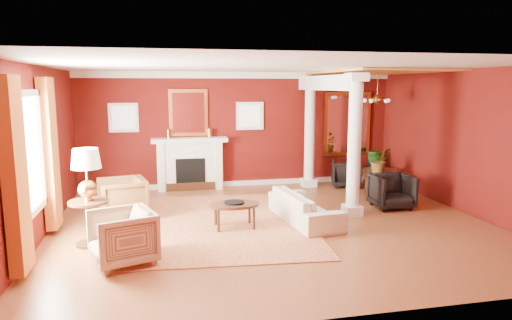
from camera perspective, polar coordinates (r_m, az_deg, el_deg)
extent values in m
plane|color=brown|center=(8.58, 2.19, -8.09)|extent=(8.00, 8.00, 0.00)
cube|color=#5C0E0C|center=(11.67, -2.01, 3.81)|extent=(8.00, 0.04, 2.90)
cube|color=#5C0E0C|center=(5.00, 12.25, -3.75)|extent=(8.00, 0.04, 2.90)
cube|color=#5C0E0C|center=(8.25, -25.77, 0.62)|extent=(0.04, 7.00, 2.90)
cube|color=#5C0E0C|center=(10.03, 25.01, 2.05)|extent=(0.04, 7.00, 2.90)
cube|color=silver|center=(8.20, 2.32, 11.65)|extent=(8.00, 7.00, 0.04)
cube|color=white|center=(11.46, -8.25, -0.67)|extent=(1.60, 0.34, 1.20)
cube|color=black|center=(11.31, -8.17, -1.57)|extent=(0.72, 0.03, 0.70)
cube|color=#31190D|center=(11.38, -8.13, -3.30)|extent=(1.20, 0.05, 0.20)
cube|color=white|center=(11.32, -8.31, 2.49)|extent=(1.85, 0.42, 0.10)
cube|color=white|center=(11.40, -11.75, -0.82)|extent=(0.16, 0.40, 1.20)
cube|color=white|center=(11.49, -4.76, -0.58)|extent=(0.16, 0.40, 1.20)
cube|color=gold|center=(11.44, -8.45, 5.87)|extent=(0.95, 0.06, 1.15)
cube|color=white|center=(11.40, -8.44, 5.86)|extent=(0.78, 0.02, 0.98)
cube|color=white|center=(11.46, -16.23, 5.11)|extent=(0.70, 0.06, 0.70)
cube|color=white|center=(11.42, -16.24, 5.09)|extent=(0.54, 0.02, 0.54)
cube|color=white|center=(11.65, -0.78, 5.54)|extent=(0.70, 0.06, 0.70)
cube|color=white|center=(11.62, -0.75, 5.53)|extent=(0.54, 0.02, 0.54)
cube|color=white|center=(7.65, -26.75, 0.70)|extent=(0.03, 1.30, 1.70)
cube|color=white|center=(6.98, -27.90, -0.13)|extent=(0.08, 0.10, 1.90)
cube|color=white|center=(8.32, -25.33, 1.41)|extent=(0.08, 0.10, 1.90)
cube|color=#A2521B|center=(6.70, -27.91, -1.78)|extent=(0.18, 0.55, 2.60)
cube|color=#A2521B|center=(8.61, -24.36, 0.71)|extent=(0.18, 0.55, 2.60)
cube|color=white|center=(9.37, 11.92, -6.15)|extent=(0.34, 0.34, 0.20)
cylinder|color=white|center=(9.11, 12.21, 2.07)|extent=(0.26, 0.26, 2.50)
cube|color=white|center=(9.04, 12.49, 10.08)|extent=(0.36, 0.36, 0.16)
cube|color=white|center=(11.81, 6.61, -2.81)|extent=(0.34, 0.34, 0.20)
cylinder|color=white|center=(11.61, 6.74, 3.72)|extent=(0.26, 0.26, 2.50)
cube|color=white|center=(11.55, 6.86, 10.01)|extent=(0.36, 0.36, 0.16)
cube|color=white|center=(10.52, 8.81, 9.50)|extent=(0.30, 3.20, 0.32)
cube|color=#ECA845|center=(10.85, 14.92, 10.61)|extent=(2.30, 3.40, 0.04)
cube|color=gold|center=(12.46, 11.31, 4.45)|extent=(1.30, 0.06, 1.70)
cube|color=white|center=(12.42, 11.37, 4.43)|extent=(1.10, 0.02, 1.50)
cylinder|color=#AD7B36|center=(10.91, 14.97, 9.05)|extent=(0.02, 0.02, 0.65)
sphere|color=#AD7B36|center=(10.92, 14.90, 7.34)|extent=(0.20, 0.20, 0.20)
sphere|color=beige|center=(11.05, 16.20, 7.15)|extent=(0.09, 0.09, 0.09)
sphere|color=beige|center=(11.19, 14.67, 7.24)|extent=(0.09, 0.09, 0.09)
sphere|color=beige|center=(10.97, 13.44, 7.25)|extent=(0.09, 0.09, 0.09)
sphere|color=beige|center=(10.67, 14.20, 7.17)|extent=(0.09, 0.09, 0.09)
sphere|color=beige|center=(10.72, 15.95, 7.11)|extent=(0.09, 0.09, 0.09)
cube|color=white|center=(11.58, -2.02, 10.56)|extent=(8.00, 0.08, 0.16)
cube|color=white|center=(11.84, -1.94, -2.92)|extent=(8.00, 0.08, 0.12)
cube|color=maroon|center=(8.70, -4.03, -7.80)|extent=(3.54, 4.52, 0.02)
imported|color=#ECE1C6|center=(8.73, 6.12, -5.23)|extent=(0.78, 2.00, 0.76)
imported|color=black|center=(9.19, -16.38, -4.43)|extent=(0.97, 1.01, 0.88)
imported|color=tan|center=(6.95, -16.38, -8.93)|extent=(1.02, 1.05, 0.87)
cylinder|color=#31190D|center=(8.27, -2.72, -5.61)|extent=(0.91, 0.91, 0.05)
cylinder|color=#31190D|center=(8.10, -4.72, -7.67)|extent=(0.05, 0.05, 0.41)
cylinder|color=#31190D|center=(8.20, -0.26, -7.42)|extent=(0.05, 0.05, 0.41)
cylinder|color=#31190D|center=(8.48, -5.08, -6.89)|extent=(0.05, 0.05, 0.41)
cylinder|color=#31190D|center=(8.57, -0.82, -6.67)|extent=(0.05, 0.05, 0.41)
imported|color=#31190D|center=(8.29, -2.84, -4.64)|extent=(0.14, 0.10, 0.21)
cylinder|color=#31190D|center=(8.01, -19.93, -9.78)|extent=(0.46, 0.46, 0.04)
cylinder|color=#31190D|center=(7.91, -20.07, -7.46)|extent=(0.10, 0.10, 0.72)
cylinder|color=#31190D|center=(7.82, -20.21, -4.94)|extent=(0.63, 0.63, 0.04)
sphere|color=#AD7B36|center=(7.77, -20.30, -3.43)|extent=(0.30, 0.30, 0.30)
cylinder|color=#AD7B36|center=(7.73, -20.39, -1.90)|extent=(0.03, 0.03, 0.32)
cone|color=beige|center=(7.68, -20.50, 0.18)|extent=(0.46, 0.46, 0.32)
imported|color=#31190D|center=(11.17, 15.48, -2.11)|extent=(1.10, 1.59, 0.84)
imported|color=black|center=(10.02, 16.64, -3.58)|extent=(0.79, 0.74, 0.79)
imported|color=black|center=(11.91, 11.24, -1.51)|extent=(0.89, 0.86, 0.74)
sphere|color=#133B1E|center=(12.48, 14.47, -2.06)|extent=(0.36, 0.36, 0.36)
cylinder|color=#133B1E|center=(12.44, 14.52, -0.90)|extent=(0.32, 0.32, 0.85)
imported|color=#26591E|center=(11.07, 15.20, 1.25)|extent=(0.71, 0.75, 0.47)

